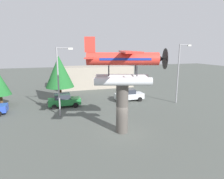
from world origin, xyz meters
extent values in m
plane|color=#4C514C|center=(0.00, 0.00, 0.00)|extent=(140.00, 140.00, 0.00)
cylinder|color=#4C4742|center=(0.00, 0.00, 2.30)|extent=(1.10, 1.10, 4.59)
cylinder|color=silver|center=(-0.30, -0.95, 4.94)|extent=(4.79, 2.11, 0.70)
cylinder|color=#333338|center=(0.99, -0.84, 5.74)|extent=(0.13, 0.13, 0.90)
cylinder|color=#333338|center=(-1.29, -0.12, 5.74)|extent=(0.13, 0.13, 0.90)
cylinder|color=silver|center=(0.30, 0.95, 4.94)|extent=(4.79, 2.11, 0.70)
cylinder|color=#333338|center=(1.29, 0.12, 5.74)|extent=(0.13, 0.13, 0.90)
cylinder|color=#333338|center=(-0.99, 0.84, 5.74)|extent=(0.13, 0.13, 0.90)
cylinder|color=red|center=(0.00, 0.00, 6.74)|extent=(6.24, 2.91, 1.10)
cube|color=#193399|center=(0.19, -0.06, 6.74)|extent=(4.48, 2.39, 0.20)
cone|color=#262628|center=(3.10, -0.98, 6.74)|extent=(0.93, 1.05, 0.88)
cylinder|color=black|center=(3.48, -1.10, 6.74)|extent=(0.58, 1.73, 1.80)
cube|color=red|center=(0.38, -0.12, 7.35)|extent=(4.18, 10.25, 0.12)
cube|color=red|center=(-2.67, 0.84, 6.84)|extent=(1.51, 2.88, 0.10)
cube|color=red|center=(-2.67, 0.84, 7.94)|extent=(0.89, 0.39, 1.30)
cylinder|color=black|center=(-11.93, 10.04, 0.32)|extent=(0.64, 0.22, 0.64)
cube|color=#237A38|center=(-4.45, 9.93, 0.72)|extent=(4.20, 1.70, 0.80)
cube|color=#2D333D|center=(-4.70, 9.93, 1.44)|extent=(2.00, 1.56, 0.64)
cylinder|color=black|center=(-3.10, 9.03, 0.32)|extent=(0.64, 0.22, 0.64)
cylinder|color=black|center=(-3.10, 10.83, 0.32)|extent=(0.64, 0.22, 0.64)
cylinder|color=black|center=(-5.80, 9.03, 0.32)|extent=(0.64, 0.22, 0.64)
cylinder|color=black|center=(-5.80, 10.83, 0.32)|extent=(0.64, 0.22, 0.64)
cube|color=silver|center=(4.99, 10.10, 0.72)|extent=(4.20, 1.70, 0.80)
cube|color=#2D333D|center=(4.74, 10.10, 1.44)|extent=(2.00, 1.56, 0.64)
cylinder|color=black|center=(6.34, 9.20, 0.32)|extent=(0.64, 0.22, 0.64)
cylinder|color=black|center=(6.34, 11.00, 0.32)|extent=(0.64, 0.22, 0.64)
cylinder|color=black|center=(3.64, 9.20, 0.32)|extent=(0.64, 0.22, 0.64)
cylinder|color=black|center=(3.64, 11.00, 0.32)|extent=(0.64, 0.22, 0.64)
cylinder|color=gray|center=(-5.21, 6.51, 3.88)|extent=(0.18, 0.18, 7.76)
cylinder|color=gray|center=(-4.41, 6.51, 7.66)|extent=(1.60, 0.12, 0.12)
cube|color=silver|center=(-3.71, 6.51, 7.61)|extent=(0.50, 0.28, 0.20)
cylinder|color=gray|center=(10.93, 6.94, 4.11)|extent=(0.18, 0.18, 8.21)
cylinder|color=gray|center=(11.73, 6.94, 8.11)|extent=(1.60, 0.12, 0.12)
cube|color=silver|center=(12.43, 6.94, 8.06)|extent=(0.50, 0.28, 0.20)
cube|color=#9E9384|center=(2.60, 22.00, 2.11)|extent=(14.60, 5.09, 4.21)
cylinder|color=brown|center=(-12.57, 12.91, 0.76)|extent=(0.36, 0.36, 1.53)
cylinder|color=brown|center=(-4.76, 13.22, 1.04)|extent=(0.36, 0.36, 2.08)
cone|color=#1E6028|center=(-4.76, 13.22, 4.36)|extent=(4.09, 4.09, 4.55)
camera|label=1|loc=(-6.00, -15.64, 7.57)|focal=30.87mm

